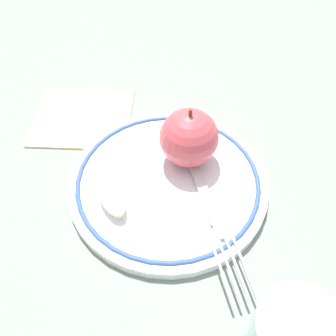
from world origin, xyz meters
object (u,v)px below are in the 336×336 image
(apple_red_whole, at_px, (189,138))
(apple_slice_front, at_px, (111,197))
(napkin_folded, at_px, (83,116))
(plate, at_px, (168,182))
(fork, at_px, (212,212))

(apple_red_whole, height_order, apple_slice_front, apple_red_whole)
(apple_slice_front, height_order, napkin_folded, apple_slice_front)
(plate, relative_size, fork, 1.24)
(fork, bearing_deg, plate, -148.99)
(apple_slice_front, xyz_separation_m, napkin_folded, (-0.02, 0.17, -0.02))
(apple_slice_front, xyz_separation_m, fork, (0.11, -0.04, -0.01))
(plate, height_order, napkin_folded, plate)
(apple_slice_front, height_order, fork, apple_slice_front)
(apple_red_whole, relative_size, napkin_folded, 0.58)
(apple_slice_front, bearing_deg, plate, 91.22)
(plate, height_order, apple_slice_front, apple_slice_front)
(fork, distance_m, napkin_folded, 0.24)
(plate, xyz_separation_m, fork, (0.04, -0.06, 0.01))
(plate, height_order, fork, fork)
(fork, xyz_separation_m, napkin_folded, (-0.13, 0.21, -0.01))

